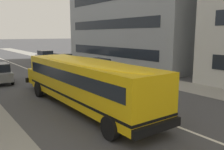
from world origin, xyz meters
TOP-DOWN VIEW (x-y plane):
  - ground_plane at (0.00, 0.00)m, footprint 400.00×400.00m
  - sidewalk_far at (0.00, 7.03)m, footprint 120.00×3.00m
  - lane_centreline at (0.00, 0.00)m, footprint 110.00×0.16m
  - school_bus at (2.38, -1.96)m, footprint 12.10×2.86m
  - parked_car_white_by_entrance at (-20.13, 4.34)m, footprint 3.94×1.95m
  - parked_car_teal_under_tree at (-13.75, 4.18)m, footprint 3.93×1.94m
  - parked_car_maroon_by_hydrant at (-5.79, 4.26)m, footprint 3.93×1.94m
  - apartment_block_far_left at (-10.31, 14.00)m, footprint 19.96×10.99m

SIDE VIEW (x-z plane):
  - ground_plane at x=0.00m, z-range 0.00..0.00m
  - lane_centreline at x=0.00m, z-range 0.00..0.01m
  - sidewalk_far at x=0.00m, z-range 0.00..0.01m
  - parked_car_white_by_entrance at x=-20.13m, z-range 0.02..1.66m
  - parked_car_teal_under_tree at x=-13.75m, z-range 0.02..1.66m
  - parked_car_maroon_by_hydrant at x=-5.79m, z-range 0.02..1.66m
  - school_bus at x=2.38m, z-range 0.25..2.96m
  - apartment_block_far_left at x=-10.31m, z-range 0.00..13.30m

